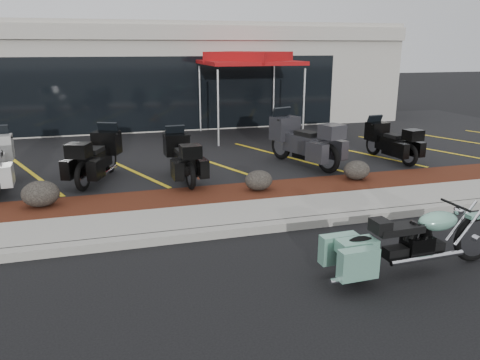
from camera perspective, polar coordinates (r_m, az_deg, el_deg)
name	(u,v)px	position (r m, az deg, el deg)	size (l,w,h in m)	color
ground	(285,252)	(7.52, 5.50, -8.69)	(90.00, 90.00, 0.00)	black
curb	(266,227)	(8.26, 3.23, -5.74)	(24.00, 0.25, 0.15)	gray
sidewalk	(254,214)	(8.88, 1.75, -4.14)	(24.00, 1.20, 0.15)	gray
mulch_bed	(237,195)	(9.97, -0.35, -1.84)	(24.00, 1.20, 0.16)	#3A100D
upper_lot	(192,146)	(15.07, -5.92, 4.20)	(26.00, 9.60, 0.15)	black
dealership_building	(164,73)	(20.99, -9.22, 12.71)	(18.00, 8.16, 4.00)	#ACA89C
boulder_left	(40,194)	(9.75, -23.15, -1.55)	(0.71, 0.59, 0.50)	black
boulder_mid	(259,180)	(10.00, 2.28, -0.03)	(0.60, 0.50, 0.43)	black
boulder_right	(357,170)	(11.13, 14.03, 1.19)	(0.62, 0.52, 0.44)	black
hero_cruiser	(476,231)	(7.80, 26.82, -5.57)	(2.80, 0.71, 0.99)	#6EAB92
touring_black_front	(109,148)	(11.78, -15.67, 3.83)	(2.14, 0.82, 1.24)	black
touring_black_mid	(176,149)	(11.41, -7.85, 3.74)	(2.02, 0.77, 1.18)	black
touring_grey	(281,133)	(12.75, 5.06, 5.67)	(2.45, 0.94, 1.43)	#2A2A2F
touring_black_rear	(374,135)	(13.74, 16.01, 5.27)	(1.97, 0.75, 1.15)	black
traffic_cone	(174,140)	(14.54, -8.01, 4.80)	(0.31, 0.31, 0.40)	#DF5A07
popup_canopy	(249,60)	(16.02, 1.11, 14.45)	(3.75, 3.75, 2.81)	silver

